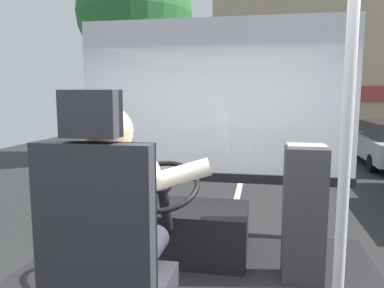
% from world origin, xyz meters
% --- Properties ---
extents(ground, '(18.00, 44.00, 0.06)m').
position_xyz_m(ground, '(0.00, 8.80, -0.02)').
color(ground, '#2B2B2B').
extents(driver_seat, '(0.48, 0.48, 1.30)m').
position_xyz_m(driver_seat, '(-0.20, -0.34, 1.31)').
color(driver_seat, black).
rests_on(driver_seat, bus_floor).
extents(bus_driver, '(0.82, 0.59, 0.80)m').
position_xyz_m(bus_driver, '(-0.20, -0.24, 1.50)').
color(bus_driver, '#282833').
rests_on(bus_driver, driver_seat).
extents(steering_console, '(1.10, 0.98, 0.82)m').
position_xyz_m(steering_console, '(-0.20, 1.00, 0.98)').
color(steering_console, black).
rests_on(steering_console, bus_floor).
extents(handrail_pole, '(0.04, 0.04, 2.25)m').
position_xyz_m(handrail_pole, '(0.75, -0.28, 1.89)').
color(handrail_pole, '#B7B7BC').
rests_on(handrail_pole, bus_floor).
extents(fare_box, '(0.28, 0.22, 0.95)m').
position_xyz_m(fare_box, '(0.73, 0.80, 1.23)').
color(fare_box, '#333338').
rests_on(fare_box, bus_floor).
extents(windshield_panel, '(2.50, 0.08, 1.48)m').
position_xyz_m(windshield_panel, '(0.00, 1.62, 1.81)').
color(windshield_panel, silver).
extents(street_tree, '(3.33, 3.33, 5.98)m').
position_xyz_m(street_tree, '(-3.24, 8.95, 4.30)').
color(street_tree, '#4C3828').
rests_on(street_tree, ground).
extents(shop_building, '(12.03, 5.97, 5.94)m').
position_xyz_m(shop_building, '(4.29, 17.55, 2.97)').
color(shop_building, tan).
rests_on(shop_building, ground).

